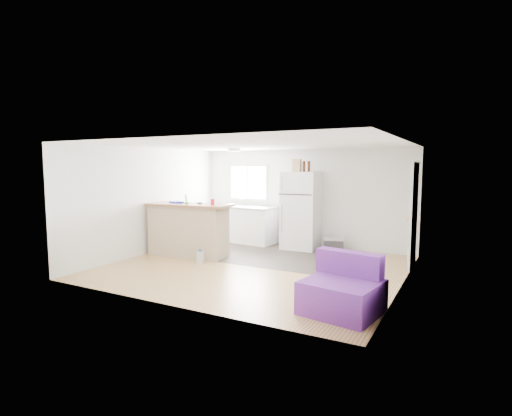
{
  "coord_description": "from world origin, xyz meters",
  "views": [
    {
      "loc": [
        3.69,
        -6.79,
        2.0
      ],
      "look_at": [
        -0.35,
        0.7,
        1.09
      ],
      "focal_mm": 28.0,
      "sensor_mm": 36.0,
      "label": 1
    }
  ],
  "objects_px": {
    "red_cup": "(213,202)",
    "peninsula": "(188,229)",
    "cleaner_jug": "(200,257)",
    "cardboard_box": "(297,165)",
    "blue_tray": "(177,202)",
    "mop": "(182,246)",
    "bottle_right": "(309,166)",
    "kitchen_cabinets": "(238,223)",
    "bottle_left": "(304,166)",
    "purple_seat": "(343,291)",
    "cooler": "(334,245)",
    "refrigerator": "(301,210)"
  },
  "relations": [
    {
      "from": "cleaner_jug",
      "to": "red_cup",
      "type": "bearing_deg",
      "value": 85.81
    },
    {
      "from": "cleaner_jug",
      "to": "cardboard_box",
      "type": "relative_size",
      "value": 0.95
    },
    {
      "from": "kitchen_cabinets",
      "to": "purple_seat",
      "type": "relative_size",
      "value": 1.99
    },
    {
      "from": "cooler",
      "to": "mop",
      "type": "bearing_deg",
      "value": -161.0
    },
    {
      "from": "blue_tray",
      "to": "bottle_right",
      "type": "xyz_separation_m",
      "value": [
        2.4,
        1.9,
        0.79
      ]
    },
    {
      "from": "peninsula",
      "to": "cleaner_jug",
      "type": "distance_m",
      "value": 0.9
    },
    {
      "from": "cardboard_box",
      "to": "kitchen_cabinets",
      "type": "bearing_deg",
      "value": 174.76
    },
    {
      "from": "blue_tray",
      "to": "red_cup",
      "type": "bearing_deg",
      "value": 2.78
    },
    {
      "from": "red_cup",
      "to": "refrigerator",
      "type": "bearing_deg",
      "value": 56.18
    },
    {
      "from": "cooler",
      "to": "cleaner_jug",
      "type": "distance_m",
      "value": 3.12
    },
    {
      "from": "cleaner_jug",
      "to": "bottle_right",
      "type": "bearing_deg",
      "value": 54.14
    },
    {
      "from": "mop",
      "to": "blue_tray",
      "type": "height_order",
      "value": "mop"
    },
    {
      "from": "mop",
      "to": "cardboard_box",
      "type": "xyz_separation_m",
      "value": [
        1.87,
        1.98,
        1.78
      ]
    },
    {
      "from": "red_cup",
      "to": "peninsula",
      "type": "bearing_deg",
      "value": -177.27
    },
    {
      "from": "cleaner_jug",
      "to": "red_cup",
      "type": "height_order",
      "value": "red_cup"
    },
    {
      "from": "cleaner_jug",
      "to": "bottle_right",
      "type": "xyz_separation_m",
      "value": [
        1.46,
        2.32,
        1.86
      ]
    },
    {
      "from": "purple_seat",
      "to": "blue_tray",
      "type": "relative_size",
      "value": 3.64
    },
    {
      "from": "kitchen_cabinets",
      "to": "bottle_left",
      "type": "xyz_separation_m",
      "value": [
        1.91,
        -0.16,
        1.5
      ]
    },
    {
      "from": "refrigerator",
      "to": "mop",
      "type": "bearing_deg",
      "value": -136.23
    },
    {
      "from": "refrigerator",
      "to": "cardboard_box",
      "type": "relative_size",
      "value": 6.19
    },
    {
      "from": "red_cup",
      "to": "cardboard_box",
      "type": "distance_m",
      "value": 2.29
    },
    {
      "from": "cleaner_jug",
      "to": "cooler",
      "type": "bearing_deg",
      "value": 43.83
    },
    {
      "from": "red_cup",
      "to": "blue_tray",
      "type": "relative_size",
      "value": 0.4
    },
    {
      "from": "peninsula",
      "to": "bottle_right",
      "type": "xyz_separation_m",
      "value": [
        2.09,
        1.89,
        1.39
      ]
    },
    {
      "from": "mop",
      "to": "cleaner_jug",
      "type": "bearing_deg",
      "value": -44.84
    },
    {
      "from": "kitchen_cabinets",
      "to": "peninsula",
      "type": "height_order",
      "value": "kitchen_cabinets"
    },
    {
      "from": "cleaner_jug",
      "to": "mop",
      "type": "xyz_separation_m",
      "value": [
        -0.69,
        0.29,
        0.11
      ]
    },
    {
      "from": "refrigerator",
      "to": "blue_tray",
      "type": "bearing_deg",
      "value": -141.57
    },
    {
      "from": "cardboard_box",
      "to": "bottle_left",
      "type": "height_order",
      "value": "cardboard_box"
    },
    {
      "from": "blue_tray",
      "to": "cardboard_box",
      "type": "relative_size",
      "value": 1.0
    },
    {
      "from": "cooler",
      "to": "purple_seat",
      "type": "bearing_deg",
      "value": -87.65
    },
    {
      "from": "cooler",
      "to": "red_cup",
      "type": "bearing_deg",
      "value": -155.63
    },
    {
      "from": "cooler",
      "to": "mop",
      "type": "height_order",
      "value": "mop"
    },
    {
      "from": "red_cup",
      "to": "bottle_left",
      "type": "height_order",
      "value": "bottle_left"
    },
    {
      "from": "kitchen_cabinets",
      "to": "purple_seat",
      "type": "distance_m",
      "value": 5.41
    },
    {
      "from": "peninsula",
      "to": "bottle_right",
      "type": "distance_m",
      "value": 3.14
    },
    {
      "from": "red_cup",
      "to": "bottle_right",
      "type": "relative_size",
      "value": 0.48
    },
    {
      "from": "cardboard_box",
      "to": "bottle_right",
      "type": "relative_size",
      "value": 1.2
    },
    {
      "from": "peninsula",
      "to": "bottle_right",
      "type": "relative_size",
      "value": 7.84
    },
    {
      "from": "peninsula",
      "to": "refrigerator",
      "type": "distance_m",
      "value": 2.72
    },
    {
      "from": "peninsula",
      "to": "red_cup",
      "type": "xyz_separation_m",
      "value": [
        0.64,
        0.03,
        0.64
      ]
    },
    {
      "from": "bottle_left",
      "to": "bottle_right",
      "type": "height_order",
      "value": "same"
    },
    {
      "from": "refrigerator",
      "to": "bottle_left",
      "type": "bearing_deg",
      "value": -45.86
    },
    {
      "from": "refrigerator",
      "to": "bottle_left",
      "type": "distance_m",
      "value": 1.06
    },
    {
      "from": "cleaner_jug",
      "to": "kitchen_cabinets",
      "type": "bearing_deg",
      "value": 99.01
    },
    {
      "from": "kitchen_cabinets",
      "to": "bottle_left",
      "type": "height_order",
      "value": "bottle_left"
    },
    {
      "from": "refrigerator",
      "to": "purple_seat",
      "type": "relative_size",
      "value": 1.7
    },
    {
      "from": "cleaner_jug",
      "to": "peninsula",
      "type": "bearing_deg",
      "value": 141.73
    },
    {
      "from": "blue_tray",
      "to": "bottle_right",
      "type": "relative_size",
      "value": 1.2
    },
    {
      "from": "refrigerator",
      "to": "blue_tray",
      "type": "relative_size",
      "value": 6.19
    }
  ]
}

